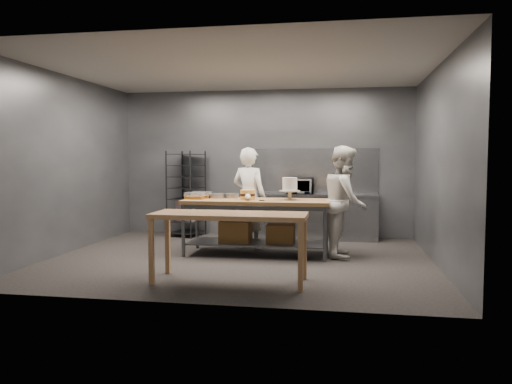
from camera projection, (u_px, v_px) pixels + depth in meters
ground at (240, 259)px, 7.97m from camera, size 6.00×6.00×0.00m
back_wall at (265, 163)px, 10.32m from camera, size 6.00×0.04×3.00m
work_table at (256, 220)px, 8.27m from camera, size 2.40×0.90×0.92m
near_counter at (229, 220)px, 6.45m from camera, size 2.00×0.70×0.90m
back_counter at (312, 216)px, 9.91m from camera, size 2.60×0.60×0.90m
splashback_panel at (313, 171)px, 10.14m from camera, size 2.60×0.02×0.90m
speed_rack at (186, 194)px, 10.24m from camera, size 0.74×0.77×1.75m
chef_behind at (249, 198)px, 8.90m from camera, size 0.76×0.62×1.80m
chef_right at (345, 201)px, 8.13m from camera, size 0.70×0.89×1.81m
microwave at (299, 186)px, 9.91m from camera, size 0.54×0.37×0.30m
frosted_cake_stand at (290, 186)px, 8.15m from camera, size 0.34×0.34×0.37m
layer_cake at (248, 195)px, 8.25m from camera, size 0.24×0.24×0.16m
cake_pans at (223, 196)px, 8.59m from camera, size 0.50×0.36×0.07m
piping_bag at (248, 197)px, 8.02m from camera, size 0.21×0.40×0.12m
offset_spatula at (267, 201)px, 7.98m from camera, size 0.36×0.02×0.02m
pastry_clamshells at (198, 195)px, 8.46m from camera, size 0.36×0.44×0.11m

